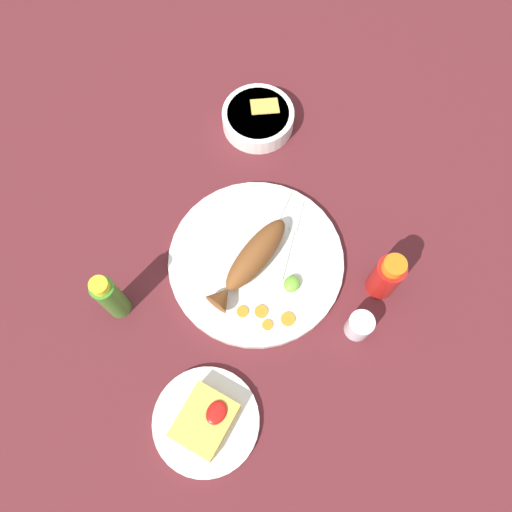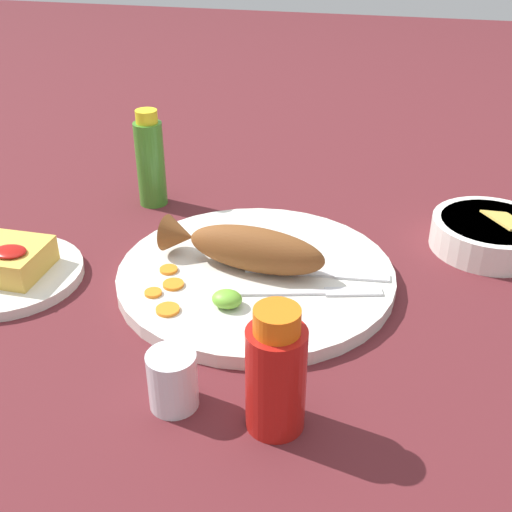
% 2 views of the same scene
% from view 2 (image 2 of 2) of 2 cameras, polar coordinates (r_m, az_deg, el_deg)
% --- Properties ---
extents(ground_plane, '(4.00, 4.00, 0.00)m').
position_cam_2_polar(ground_plane, '(0.85, 0.00, -2.22)').
color(ground_plane, '#561E23').
extents(main_plate, '(0.36, 0.36, 0.02)m').
position_cam_2_polar(main_plate, '(0.84, 0.00, -1.70)').
color(main_plate, silver).
rests_on(main_plate, ground_plane).
extents(fried_fish, '(0.23, 0.08, 0.06)m').
position_cam_2_polar(fried_fish, '(0.83, -1.02, 0.77)').
color(fried_fish, brown).
rests_on(fried_fish, main_plate).
extents(fork_near, '(0.19, 0.03, 0.00)m').
position_cam_2_polar(fork_near, '(0.83, 6.36, -1.59)').
color(fork_near, silver).
rests_on(fork_near, main_plate).
extents(fork_far, '(0.18, 0.06, 0.00)m').
position_cam_2_polar(fork_far, '(0.79, 5.49, -3.22)').
color(fork_far, silver).
rests_on(fork_far, main_plate).
extents(carrot_slice_near, '(0.02, 0.02, 0.00)m').
position_cam_2_polar(carrot_slice_near, '(0.84, -7.77, -1.20)').
color(carrot_slice_near, orange).
rests_on(carrot_slice_near, main_plate).
extents(carrot_slice_mid, '(0.03, 0.03, 0.00)m').
position_cam_2_polar(carrot_slice_mid, '(0.81, -7.36, -2.51)').
color(carrot_slice_mid, orange).
rests_on(carrot_slice_mid, main_plate).
extents(carrot_slice_far, '(0.03, 0.03, 0.00)m').
position_cam_2_polar(carrot_slice_far, '(0.77, -7.85, -4.73)').
color(carrot_slice_far, orange).
rests_on(carrot_slice_far, main_plate).
extents(carrot_slice_extra, '(0.02, 0.02, 0.00)m').
position_cam_2_polar(carrot_slice_extra, '(0.80, -9.13, -3.25)').
color(carrot_slice_extra, orange).
rests_on(carrot_slice_extra, main_plate).
extents(lime_wedge_main, '(0.04, 0.03, 0.02)m').
position_cam_2_polar(lime_wedge_main, '(0.76, -2.59, -3.84)').
color(lime_wedge_main, '#6BB233').
rests_on(lime_wedge_main, main_plate).
extents(hot_sauce_bottle_red, '(0.06, 0.06, 0.13)m').
position_cam_2_polar(hot_sauce_bottle_red, '(0.60, 1.78, -10.39)').
color(hot_sauce_bottle_red, '#B21914').
rests_on(hot_sauce_bottle_red, ground_plane).
extents(hot_sauce_bottle_green, '(0.05, 0.05, 0.16)m').
position_cam_2_polar(hot_sauce_bottle_green, '(1.04, -9.37, 8.36)').
color(hot_sauce_bottle_green, '#3D8428').
rests_on(hot_sauce_bottle_green, ground_plane).
extents(salt_cup, '(0.05, 0.05, 0.06)m').
position_cam_2_polar(salt_cup, '(0.65, -7.40, -11.14)').
color(salt_cup, silver).
rests_on(salt_cup, ground_plane).
extents(side_plate_fries, '(0.20, 0.20, 0.01)m').
position_cam_2_polar(side_plate_fries, '(0.91, -21.25, -1.57)').
color(side_plate_fries, silver).
rests_on(side_plate_fries, ground_plane).
extents(fries_pile, '(0.11, 0.09, 0.04)m').
position_cam_2_polar(fries_pile, '(0.90, -21.53, -0.19)').
color(fries_pile, gold).
rests_on(fries_pile, side_plate_fries).
extents(guacamole_bowl, '(0.16, 0.16, 0.06)m').
position_cam_2_polar(guacamole_bowl, '(0.97, 20.10, 1.97)').
color(guacamole_bowl, white).
rests_on(guacamole_bowl, ground_plane).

